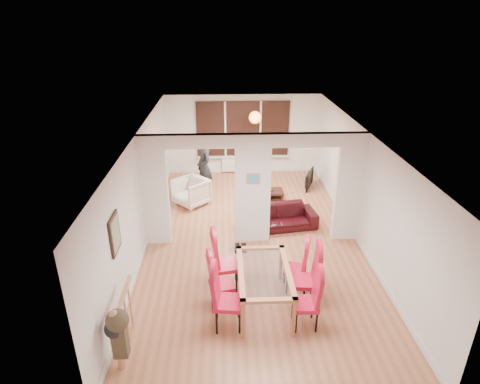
{
  "coord_description": "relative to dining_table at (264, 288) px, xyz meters",
  "views": [
    {
      "loc": [
        -0.65,
        -8.26,
        4.95
      ],
      "look_at": [
        -0.26,
        0.6,
        0.98
      ],
      "focal_mm": 30.0,
      "sensor_mm": 36.0,
      "label": 1
    }
  ],
  "objects": [
    {
      "name": "dining_chair_lb",
      "position": [
        -0.76,
        0.06,
        0.13
      ],
      "size": [
        0.5,
        0.5,
        1.04
      ],
      "primitive_type": null,
      "rotation": [
        0.0,
        0.0,
        0.24
      ],
      "color": "#B3122F",
      "rests_on": "floor"
    },
    {
      "name": "wall_poster",
      "position": [
        -2.51,
        -0.02,
        1.21
      ],
      "size": [
        0.04,
        0.52,
        0.67
      ],
      "primitive_type": "cube",
      "color": "gray",
      "rests_on": "room_walls"
    },
    {
      "name": "bottle",
      "position": [
        0.38,
        4.76,
        -0.01
      ],
      "size": [
        0.07,
        0.07,
        0.27
      ],
      "primitive_type": "cylinder",
      "color": "#143F19",
      "rests_on": "coffee_table"
    },
    {
      "name": "coffee_table",
      "position": [
        0.49,
        4.68,
        -0.27
      ],
      "size": [
        1.06,
        0.54,
        0.24
      ],
      "primitive_type": null,
      "rotation": [
        0.0,
        0.0,
        -0.01
      ],
      "color": "black",
      "rests_on": "floor"
    },
    {
      "name": "dining_chair_rc",
      "position": [
        0.65,
        0.47,
        0.14
      ],
      "size": [
        0.51,
        0.51,
        1.05
      ],
      "primitive_type": null,
      "rotation": [
        0.0,
        0.0,
        -0.26
      ],
      "color": "#B3122F",
      "rests_on": "floor"
    },
    {
      "name": "bowl",
      "position": [
        0.63,
        4.68,
        -0.12
      ],
      "size": [
        0.2,
        0.2,
        0.05
      ],
      "primitive_type": "imported",
      "color": "black",
      "rests_on": "coffee_table"
    },
    {
      "name": "stair_newel",
      "position": [
        -2.29,
        -0.82,
        0.16
      ],
      "size": [
        0.4,
        1.2,
        1.1
      ],
      "primitive_type": null,
      "color": "tan",
      "rests_on": "floor"
    },
    {
      "name": "pendant_light",
      "position": [
        0.26,
        5.68,
        1.76
      ],
      "size": [
        0.36,
        0.36,
        0.36
      ],
      "primitive_type": "sphere",
      "color": "orange",
      "rests_on": "room_walls"
    },
    {
      "name": "dining_chair_la",
      "position": [
        -0.66,
        -0.49,
        0.19
      ],
      "size": [
        0.52,
        0.52,
        1.16
      ],
      "primitive_type": null,
      "rotation": [
        0.0,
        0.0,
        -0.14
      ],
      "color": "#B3122F",
      "rests_on": "floor"
    },
    {
      "name": "bay_window_blinds",
      "position": [
        -0.04,
        6.82,
        1.11
      ],
      "size": [
        3.0,
        0.08,
        1.8
      ],
      "primitive_type": "cube",
      "color": "black",
      "rests_on": "room_walls"
    },
    {
      "name": "floor",
      "position": [
        -0.04,
        2.38,
        -0.39
      ],
      "size": [
        5.0,
        9.0,
        0.01
      ],
      "primitive_type": "cube",
      "color": "#AF6A46",
      "rests_on": "ground"
    },
    {
      "name": "divider_wall",
      "position": [
        -0.04,
        2.38,
        0.91
      ],
      "size": [
        5.0,
        0.18,
        2.6
      ],
      "primitive_type": "cube",
      "color": "white",
      "rests_on": "floor"
    },
    {
      "name": "dining_chair_rb",
      "position": [
        0.74,
        0.04,
        0.19
      ],
      "size": [
        0.51,
        0.51,
        1.16
      ],
      "primitive_type": null,
      "rotation": [
        0.0,
        0.0,
        -0.09
      ],
      "color": "#B3122F",
      "rests_on": "floor"
    },
    {
      "name": "television",
      "position": [
        1.86,
        5.45,
        -0.12
      ],
      "size": [
        0.9,
        0.47,
        0.53
      ],
      "primitive_type": "imported",
      "rotation": [
        0.0,
        0.0,
        1.18
      ],
      "color": "black",
      "rests_on": "floor"
    },
    {
      "name": "room_walls",
      "position": [
        -0.04,
        2.38,
        0.91
      ],
      "size": [
        5.0,
        9.0,
        2.6
      ],
      "primitive_type": null,
      "color": "silver",
      "rests_on": "floor"
    },
    {
      "name": "armchair",
      "position": [
        -1.61,
        4.38,
        -0.01
      ],
      "size": [
        1.17,
        1.17,
        0.76
      ],
      "primitive_type": "imported",
      "rotation": [
        0.0,
        0.0,
        -0.8
      ],
      "color": "beige",
      "rests_on": "floor"
    },
    {
      "name": "pillar_photo",
      "position": [
        -0.04,
        2.28,
        1.21
      ],
      "size": [
        0.3,
        0.03,
        0.25
      ],
      "primitive_type": "cube",
      "color": "#4C8CD8",
      "rests_on": "divider_wall"
    },
    {
      "name": "radiator",
      "position": [
        -0.04,
        6.78,
        -0.09
      ],
      "size": [
        1.4,
        0.08,
        0.5
      ],
      "primitive_type": "cube",
      "color": "white",
      "rests_on": "floor"
    },
    {
      "name": "dining_chair_ra",
      "position": [
        0.65,
        -0.53,
        0.14
      ],
      "size": [
        0.44,
        0.44,
        1.07
      ],
      "primitive_type": null,
      "rotation": [
        0.0,
        0.0,
        -0.04
      ],
      "color": "#B3122F",
      "rests_on": "floor"
    },
    {
      "name": "sofa",
      "position": [
        0.63,
        2.95,
        -0.11
      ],
      "size": [
        2.03,
        1.05,
        0.57
      ],
      "primitive_type": "imported",
      "rotation": [
        0.0,
        0.0,
        0.16
      ],
      "color": "black",
      "rests_on": "floor"
    },
    {
      "name": "dining_table",
      "position": [
        0.0,
        0.0,
        0.0
      ],
      "size": [
        0.94,
        1.66,
        0.78
      ],
      "primitive_type": null,
      "color": "#AA633E",
      "rests_on": "floor"
    },
    {
      "name": "person",
      "position": [
        -1.25,
        4.96,
        0.5
      ],
      "size": [
        0.76,
        0.63,
        1.78
      ],
      "primitive_type": "imported",
      "rotation": [
        0.0,
        0.0,
        -1.2
      ],
      "color": "black",
      "rests_on": "floor"
    },
    {
      "name": "dining_chair_lc",
      "position": [
        -0.68,
        0.6,
        0.19
      ],
      "size": [
        0.54,
        0.54,
        1.16
      ],
      "primitive_type": null,
      "rotation": [
        0.0,
        0.0,
        0.19
      ],
      "color": "#B3122F",
      "rests_on": "floor"
    },
    {
      "name": "shoes",
      "position": [
        -0.34,
        1.91,
        -0.34
      ],
      "size": [
        0.26,
        0.28,
        0.11
      ],
      "primitive_type": null,
      "color": "black",
      "rests_on": "floor"
    }
  ]
}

